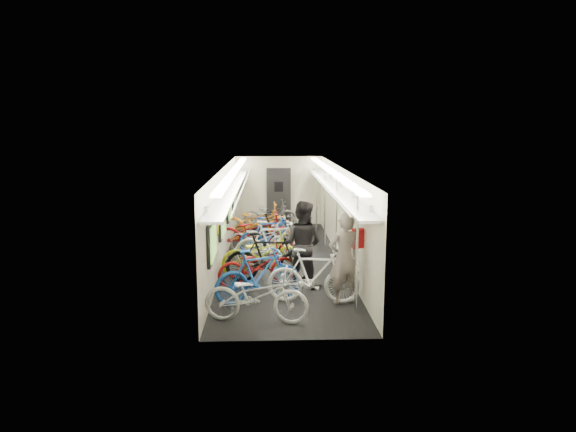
{
  "coord_description": "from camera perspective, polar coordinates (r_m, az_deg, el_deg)",
  "views": [
    {
      "loc": [
        -0.36,
        -12.87,
        3.45
      ],
      "look_at": [
        0.14,
        0.15,
        1.15
      ],
      "focal_mm": 32.0,
      "sensor_mm": 36.0,
      "label": 1
    }
  ],
  "objects": [
    {
      "name": "bicycle_11",
      "position": [
        10.11,
        2.85,
        -6.66
      ],
      "size": [
        1.88,
        0.77,
        1.1
      ],
      "primitive_type": "imported",
      "rotation": [
        0.0,
        0.0,
        1.43
      ],
      "color": "white",
      "rests_on": "ground"
    },
    {
      "name": "bicycle_14",
      "position": [
        17.41,
        -2.08,
        0.17
      ],
      "size": [
        1.9,
        0.97,
        0.95
      ],
      "primitive_type": "imported",
      "rotation": [
        0.0,
        0.0,
        1.76
      ],
      "color": "#58575B",
      "rests_on": "ground"
    },
    {
      "name": "bicycle_9",
      "position": [
        14.68,
        -1.35,
        -1.55
      ],
      "size": [
        1.75,
        1.05,
        1.02
      ],
      "primitive_type": "imported",
      "rotation": [
        0.0,
        0.0,
        1.93
      ],
      "color": "black",
      "rests_on": "ground"
    },
    {
      "name": "bicycle_1",
      "position": [
        10.18,
        -3.31,
        -6.6
      ],
      "size": [
        1.87,
        1.15,
        1.09
      ],
      "primitive_type": "imported",
      "rotation": [
        0.0,
        0.0,
        1.96
      ],
      "color": "#1C51AB",
      "rests_on": "ground"
    },
    {
      "name": "bicycle_6",
      "position": [
        13.76,
        -3.16,
        -2.55
      ],
      "size": [
        1.85,
        1.2,
        0.92
      ],
      "primitive_type": "imported",
      "rotation": [
        0.0,
        0.0,
        1.2
      ],
      "color": "#B5B5BA",
      "rests_on": "ground"
    },
    {
      "name": "bicycle_10",
      "position": [
        15.64,
        -3.54,
        -0.63
      ],
      "size": [
        2.21,
        0.92,
        1.13
      ],
      "primitive_type": "imported",
      "rotation": [
        0.0,
        0.0,
        1.65
      ],
      "color": "orange",
      "rests_on": "ground"
    },
    {
      "name": "bicycle_8",
      "position": [
        14.0,
        -3.67,
        -1.88
      ],
      "size": [
        2.19,
        0.83,
        1.14
      ],
      "primitive_type": "imported",
      "rotation": [
        0.0,
        0.0,
        1.6
      ],
      "color": "maroon",
      "rests_on": "ground"
    },
    {
      "name": "passenger_mid",
      "position": [
        11.03,
        1.6,
        -3.14
      ],
      "size": [
        1.12,
        1.02,
        1.88
      ],
      "primitive_type": "imported",
      "rotation": [
        0.0,
        0.0,
        2.72
      ],
      "color": "black",
      "rests_on": "ground"
    },
    {
      "name": "bicycle_2",
      "position": [
        11.18,
        -3.39,
        -5.48
      ],
      "size": [
        1.88,
        1.13,
        0.94
      ],
      "primitive_type": "imported",
      "rotation": [
        0.0,
        0.0,
        1.88
      ],
      "color": "maroon",
      "rests_on": "ground"
    },
    {
      "name": "bicycle_3",
      "position": [
        11.35,
        -2.22,
        -4.68
      ],
      "size": [
        1.95,
        0.71,
        1.15
      ],
      "primitive_type": "imported",
      "rotation": [
        0.0,
        0.0,
        1.48
      ],
      "color": "black",
      "rests_on": "ground"
    },
    {
      "name": "bicycle_7",
      "position": [
        13.95,
        -2.0,
        -2.13
      ],
      "size": [
        1.79,
        0.87,
        1.03
      ],
      "primitive_type": "imported",
      "rotation": [
        0.0,
        0.0,
        1.8
      ],
      "color": "#194297",
      "rests_on": "ground"
    },
    {
      "name": "bicycle_5",
      "position": [
        12.68,
        -1.63,
        -3.07
      ],
      "size": [
        2.0,
        0.85,
        1.16
      ],
      "primitive_type": "imported",
      "rotation": [
        0.0,
        0.0,
        1.73
      ],
      "color": "silver",
      "rests_on": "ground"
    },
    {
      "name": "backpack",
      "position": [
        10.12,
        7.91,
        -2.46
      ],
      "size": [
        0.29,
        0.22,
        0.38
      ],
      "primitive_type": "cube",
      "rotation": [
        0.0,
        0.0,
        0.35
      ],
      "color": "red",
      "rests_on": "passenger_near"
    },
    {
      "name": "bicycle_12",
      "position": [
        16.43,
        -2.14,
        -0.39
      ],
      "size": [
        1.91,
        0.87,
        0.97
      ],
      "primitive_type": "imported",
      "rotation": [
        0.0,
        0.0,
        1.7
      ],
      "color": "slate",
      "rests_on": "ground"
    },
    {
      "name": "train_car_shell",
      "position": [
        13.7,
        -2.2,
        2.48
      ],
      "size": [
        10.0,
        10.0,
        10.0
      ],
      "color": "black",
      "rests_on": "ground"
    },
    {
      "name": "passenger_near",
      "position": [
        10.06,
        6.25,
        -4.73
      ],
      "size": [
        0.75,
        0.6,
        1.8
      ],
      "primitive_type": "imported",
      "rotation": [
        0.0,
        0.0,
        3.43
      ],
      "color": "gray",
      "rests_on": "ground"
    },
    {
      "name": "bicycle_0",
      "position": [
        9.17,
        -3.52,
        -8.82
      ],
      "size": [
        1.96,
        0.96,
        0.98
      ],
      "primitive_type": "imported",
      "rotation": [
        0.0,
        0.0,
        1.4
      ],
      "color": "silver",
      "rests_on": "ground"
    },
    {
      "name": "bicycle_4",
      "position": [
        12.06,
        -2.98,
        -4.17
      ],
      "size": [
        2.01,
        1.16,
        1.0
      ],
      "primitive_type": "imported",
      "rotation": [
        0.0,
        0.0,
        1.85
      ],
      "color": "#B6C512",
      "rests_on": "ground"
    }
  ]
}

